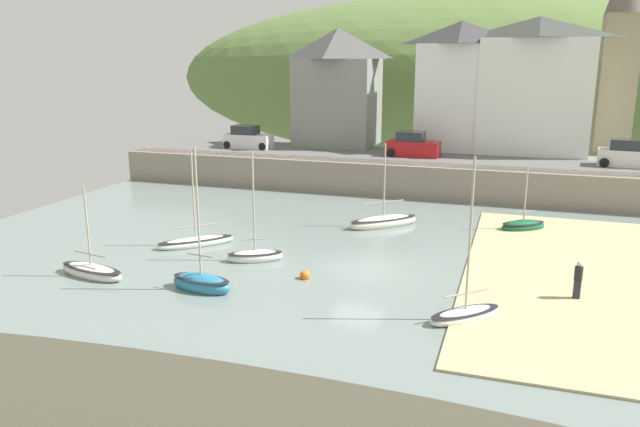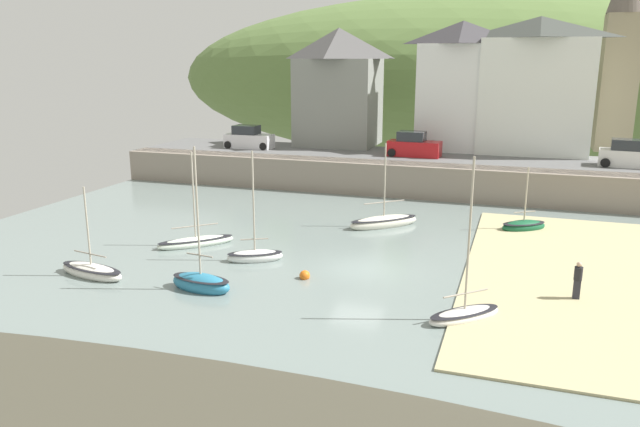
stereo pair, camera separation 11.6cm
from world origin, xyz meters
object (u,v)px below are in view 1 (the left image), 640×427
(sailboat_blue_trim, at_px, (383,222))
(parked_car_by_wall, at_px, (413,146))
(sailboat_nearest_shore, at_px, (465,314))
(parked_car_near_slipway, at_px, (248,139))
(motorboat_with_cabin, at_px, (92,271))
(church_with_spire, at_px, (621,44))
(mooring_buoy, at_px, (305,276))
(person_near_water, at_px, (578,278))
(sailboat_tall_mast, at_px, (255,255))
(dinghy_open_wooden, at_px, (201,283))
(waterfront_building_centre, at_px, (459,86))
(rowboat_small_beached, at_px, (196,242))
(fishing_boat_green, at_px, (523,226))
(waterfront_building_left, at_px, (338,86))
(parked_car_end_of_row, at_px, (628,155))
(waterfront_building_right, at_px, (535,86))

(sailboat_blue_trim, bearing_deg, parked_car_by_wall, 50.61)
(sailboat_nearest_shore, xyz_separation_m, parked_car_near_slipway, (-20.84, 25.23, 2.94))
(motorboat_with_cabin, bearing_deg, sailboat_nearest_shore, 11.92)
(church_with_spire, xyz_separation_m, mooring_buoy, (-16.17, -31.32, -10.88))
(motorboat_with_cabin, bearing_deg, person_near_water, 20.93)
(motorboat_with_cabin, height_order, parked_car_near_slipway, parked_car_near_slipway)
(church_with_spire, xyz_separation_m, sailboat_tall_mast, (-19.44, -29.66, -10.75))
(motorboat_with_cabin, distance_m, mooring_buoy, 10.02)
(dinghy_open_wooden, xyz_separation_m, sailboat_nearest_shore, (11.37, 0.36, -0.07))
(sailboat_nearest_shore, xyz_separation_m, person_near_water, (4.27, 3.51, 0.72))
(waterfront_building_centre, distance_m, dinghy_open_wooden, 31.94)
(church_with_spire, bearing_deg, person_near_water, -98.28)
(motorboat_with_cabin, distance_m, sailboat_nearest_shore, 17.12)
(rowboat_small_beached, xyz_separation_m, parked_car_by_wall, (8.35, 19.85, 2.97))
(fishing_boat_green, height_order, parked_car_by_wall, parked_car_by_wall)
(sailboat_nearest_shore, height_order, person_near_water, sailboat_nearest_shore)
(waterfront_building_left, xyz_separation_m, sailboat_blue_trim, (8.12, -17.26, -7.24))
(sailboat_blue_trim, xyz_separation_m, sailboat_nearest_shore, (6.01, -12.47, -0.03))
(fishing_boat_green, bearing_deg, parked_car_end_of_row, 23.65)
(waterfront_building_centre, relative_size, rowboat_small_beached, 1.97)
(sailboat_nearest_shore, bearing_deg, waterfront_building_left, 71.60)
(waterfront_building_centre, height_order, motorboat_with_cabin, waterfront_building_centre)
(waterfront_building_right, distance_m, rowboat_small_beached, 30.73)
(sailboat_blue_trim, relative_size, sailboat_nearest_shore, 0.80)
(parked_car_by_wall, height_order, parked_car_end_of_row, same)
(person_near_water, bearing_deg, mooring_buoy, -174.63)
(sailboat_tall_mast, distance_m, sailboat_blue_trim, 9.66)
(waterfront_building_right, bearing_deg, parked_car_end_of_row, -34.05)
(church_with_spire, relative_size, sailboat_nearest_shore, 2.53)
(waterfront_building_left, height_order, parked_car_near_slipway, waterfront_building_left)
(rowboat_small_beached, relative_size, parked_car_near_slipway, 1.29)
(waterfront_building_right, height_order, church_with_spire, church_with_spire)
(waterfront_building_left, xyz_separation_m, person_near_water, (18.40, -26.22, -6.55))
(motorboat_with_cabin, bearing_deg, waterfront_building_right, 67.78)
(rowboat_small_beached, bearing_deg, waterfront_building_right, 11.38)
(church_with_spire, bearing_deg, mooring_buoy, -117.30)
(sailboat_tall_mast, xyz_separation_m, fishing_boat_green, (12.84, 10.20, -0.01))
(sailboat_blue_trim, height_order, parked_car_near_slipway, sailboat_blue_trim)
(sailboat_nearest_shore, height_order, parked_car_by_wall, sailboat_nearest_shore)
(sailboat_tall_mast, bearing_deg, church_with_spire, 28.86)
(waterfront_building_left, height_order, sailboat_blue_trim, waterfront_building_left)
(waterfront_building_left, distance_m, sailboat_tall_mast, 26.88)
(sailboat_tall_mast, relative_size, parked_car_end_of_row, 1.36)
(parked_car_near_slipway, xyz_separation_m, mooring_buoy, (13.34, -22.82, -3.06))
(parked_car_by_wall, bearing_deg, sailboat_nearest_shore, -72.33)
(sailboat_blue_trim, relative_size, mooring_buoy, 10.70)
(sailboat_blue_trim, distance_m, mooring_buoy, 10.17)
(sailboat_blue_trim, distance_m, sailboat_nearest_shore, 13.84)
(waterfront_building_left, bearing_deg, parked_car_end_of_row, -11.05)
(waterfront_building_centre, bearing_deg, parked_car_by_wall, -122.69)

